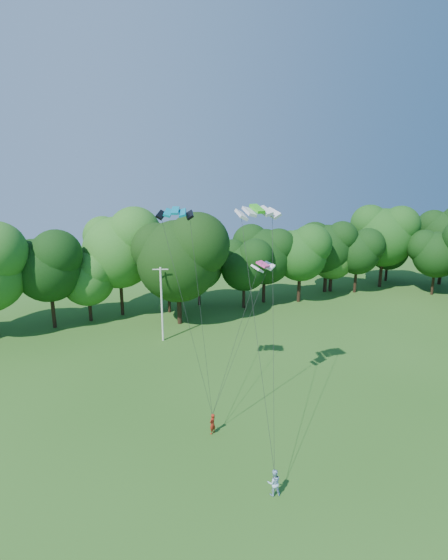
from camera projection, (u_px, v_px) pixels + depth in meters
name	position (u px, v px, depth m)	size (l,w,h in m)	color
ground	(289.00, 537.00, 22.58)	(160.00, 160.00, 0.00)	#255417
utility_pole	(162.00, 304.00, 46.49)	(1.57, 0.61, 8.18)	silver
kite_flyer_left	(212.00, 424.00, 31.05)	(0.57, 0.37, 1.55)	maroon
kite_flyer_right	(274.00, 482.00, 25.27)	(0.80, 0.63, 1.65)	#A7CCE7
kite_teal	(175.00, 211.00, 31.42)	(2.85, 2.06, 0.51)	#057C99
kite_green	(257.00, 209.00, 30.01)	(3.08, 1.48, 0.56)	green
kite_pink	(263.00, 264.00, 32.01)	(2.07, 1.58, 0.39)	#E23E85
tree_back_center	(178.00, 245.00, 50.12)	(10.51, 10.51, 15.29)	black
tree_back_east	(333.00, 249.00, 64.15)	(7.13, 7.13, 10.38)	#372216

